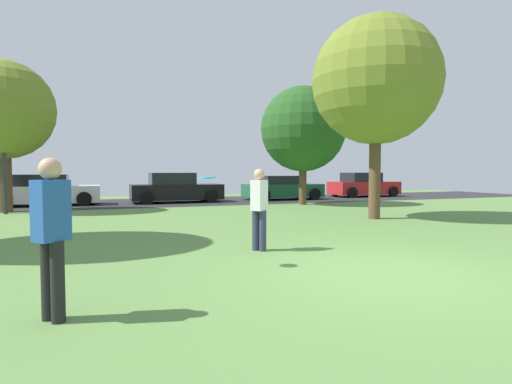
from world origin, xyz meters
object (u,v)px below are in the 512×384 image
at_px(parked_car_white, 46,191).
at_px(person_catcher, 259,206).
at_px(maple_tree_near, 3,110).
at_px(parked_car_black, 176,189).
at_px(oak_tree_center, 303,129).
at_px(street_lamp_post, 4,152).
at_px(frisbee_disc, 207,178).
at_px(person_thrower, 52,231).
at_px(birch_tree_lone, 376,81).
at_px(parked_car_red, 363,186).
at_px(parked_car_green, 282,188).

bearing_deg(parked_car_white, person_catcher, -68.82).
distance_m(maple_tree_near, parked_car_black, 8.05).
height_order(oak_tree_center, parked_car_black, oak_tree_center).
relative_size(parked_car_black, street_lamp_post, 0.99).
height_order(maple_tree_near, frisbee_disc, maple_tree_near).
xyz_separation_m(person_thrower, parked_car_white, (-1.79, 16.12, -0.29)).
bearing_deg(maple_tree_near, parked_car_white, 68.99).
xyz_separation_m(birch_tree_lone, frisbee_disc, (-6.81, -4.79, -3.01)).
bearing_deg(parked_car_red, birch_tree_lone, -123.81).
xyz_separation_m(parked_car_green, street_lamp_post, (-12.61, -3.40, 1.64)).
distance_m(oak_tree_center, frisbee_disc, 13.24).
xyz_separation_m(birch_tree_lone, parked_car_green, (0.98, 9.45, -3.85)).
distance_m(person_thrower, street_lamp_post, 12.91).
bearing_deg(oak_tree_center, parked_car_white, 162.25).
relative_size(person_catcher, parked_car_black, 0.36).
distance_m(parked_car_green, street_lamp_post, 13.16).
relative_size(birch_tree_lone, maple_tree_near, 1.14).
distance_m(frisbee_disc, parked_car_green, 16.26).
height_order(maple_tree_near, oak_tree_center, maple_tree_near).
bearing_deg(person_thrower, street_lamp_post, 62.98).
height_order(birch_tree_lone, person_thrower, birch_tree_lone).
xyz_separation_m(birch_tree_lone, oak_tree_center, (0.50, 6.05, -0.95)).
distance_m(maple_tree_near, parked_car_red, 19.12).
xyz_separation_m(maple_tree_near, street_lamp_post, (0.13, -0.75, -1.60)).
bearing_deg(birch_tree_lone, parked_car_white, 137.94).
distance_m(maple_tree_near, frisbee_disc, 12.83).
height_order(birch_tree_lone, maple_tree_near, birch_tree_lone).
bearing_deg(person_thrower, maple_tree_near, 62.82).
bearing_deg(frisbee_disc, parked_car_white, 104.99).
bearing_deg(frisbee_disc, street_lamp_post, 113.97).
height_order(frisbee_disc, parked_car_red, frisbee_disc).
distance_m(parked_car_red, street_lamp_post, 18.94).
height_order(birch_tree_lone, frisbee_disc, birch_tree_lone).
bearing_deg(street_lamp_post, birch_tree_lone, -27.49).
xyz_separation_m(maple_tree_near, oak_tree_center, (12.25, -0.75, -0.34)).
height_order(birch_tree_lone, parked_car_white, birch_tree_lone).
bearing_deg(street_lamp_post, parked_car_red, 12.56).
bearing_deg(person_catcher, oak_tree_center, -160.95).
distance_m(oak_tree_center, parked_car_green, 4.50).
bearing_deg(parked_car_white, parked_car_black, -1.69).
distance_m(person_catcher, parked_car_black, 13.19).
xyz_separation_m(person_catcher, parked_car_green, (6.48, 13.17, -0.27)).
distance_m(maple_tree_near, person_catcher, 12.59).
distance_m(frisbee_disc, parked_car_red, 20.23).
bearing_deg(parked_car_green, street_lamp_post, -164.90).
relative_size(birch_tree_lone, frisbee_disc, 20.43).
distance_m(birch_tree_lone, frisbee_disc, 8.85).
distance_m(parked_car_black, street_lamp_post, 7.75).
bearing_deg(person_catcher, person_thrower, 0.00).
relative_size(person_thrower, parked_car_green, 0.40).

